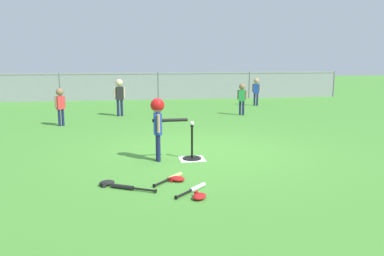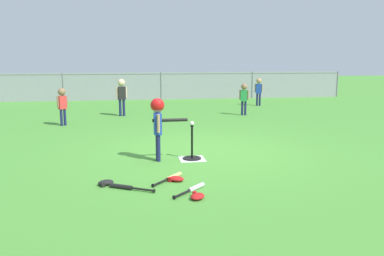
{
  "view_description": "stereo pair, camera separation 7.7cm",
  "coord_description": "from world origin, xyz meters",
  "px_view_note": "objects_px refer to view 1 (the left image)",
  "views": [
    {
      "loc": [
        -1.37,
        -7.13,
        1.73
      ],
      "look_at": [
        -0.26,
        -0.54,
        0.55
      ],
      "focal_mm": 36.96,
      "sensor_mm": 36.0,
      "label": 1
    },
    {
      "loc": [
        -1.29,
        -7.14,
        1.73
      ],
      "look_at": [
        -0.26,
        -0.54,
        0.55
      ],
      "focal_mm": 36.96,
      "sensor_mm": 36.0,
      "label": 2
    }
  ],
  "objects_px": {
    "glove_by_plate": "(199,196)",
    "glove_tossed_aside": "(177,179)",
    "spare_bat_wood": "(172,178)",
    "fielder_deep_center": "(256,88)",
    "spare_bat_black": "(127,187)",
    "batting_tee": "(192,154)",
    "baseball_on_tee": "(192,123)",
    "fielder_deep_left": "(242,95)",
    "fielder_deep_right": "(60,102)",
    "batter_child": "(158,117)",
    "spare_bat_silver": "(195,189)",
    "fielder_near_left": "(119,92)",
    "glove_near_bats": "(107,183)"
  },
  "relations": [
    {
      "from": "glove_by_plate",
      "to": "glove_tossed_aside",
      "type": "xyz_separation_m",
      "value": [
        -0.18,
        0.76,
        0.0
      ]
    },
    {
      "from": "spare_bat_wood",
      "to": "glove_tossed_aside",
      "type": "xyz_separation_m",
      "value": [
        0.07,
        -0.08,
        0.01
      ]
    },
    {
      "from": "fielder_deep_center",
      "to": "spare_bat_black",
      "type": "distance_m",
      "value": 10.07
    },
    {
      "from": "batting_tee",
      "to": "baseball_on_tee",
      "type": "height_order",
      "value": "baseball_on_tee"
    },
    {
      "from": "fielder_deep_center",
      "to": "glove_by_plate",
      "type": "relative_size",
      "value": 3.74
    },
    {
      "from": "fielder_deep_left",
      "to": "fielder_deep_center",
      "type": "height_order",
      "value": "fielder_deep_center"
    },
    {
      "from": "batting_tee",
      "to": "fielder_deep_right",
      "type": "relative_size",
      "value": 0.61
    },
    {
      "from": "batter_child",
      "to": "fielder_deep_left",
      "type": "relative_size",
      "value": 1.1
    },
    {
      "from": "baseball_on_tee",
      "to": "spare_bat_silver",
      "type": "distance_m",
      "value": 1.78
    },
    {
      "from": "baseball_on_tee",
      "to": "fielder_deep_center",
      "type": "bearing_deg",
      "value": 63.77
    },
    {
      "from": "spare_bat_silver",
      "to": "glove_by_plate",
      "type": "xyz_separation_m",
      "value": [
        0.0,
        -0.31,
        0.01
      ]
    },
    {
      "from": "glove_by_plate",
      "to": "fielder_deep_right",
      "type": "bearing_deg",
      "value": 113.25
    },
    {
      "from": "spare_bat_wood",
      "to": "spare_bat_black",
      "type": "xyz_separation_m",
      "value": [
        -0.64,
        -0.33,
        0.0
      ]
    },
    {
      "from": "fielder_deep_center",
      "to": "glove_tossed_aside",
      "type": "bearing_deg",
      "value": -115.26
    },
    {
      "from": "glove_tossed_aside",
      "to": "spare_bat_black",
      "type": "bearing_deg",
      "value": -160.61
    },
    {
      "from": "batting_tee",
      "to": "spare_bat_silver",
      "type": "relative_size",
      "value": 1.2
    },
    {
      "from": "fielder_near_left",
      "to": "spare_bat_silver",
      "type": "relative_size",
      "value": 2.27
    },
    {
      "from": "baseball_on_tee",
      "to": "glove_tossed_aside",
      "type": "relative_size",
      "value": 0.27
    },
    {
      "from": "baseball_on_tee",
      "to": "batting_tee",
      "type": "bearing_deg",
      "value": 0.0
    },
    {
      "from": "fielder_deep_center",
      "to": "spare_bat_wood",
      "type": "height_order",
      "value": "fielder_deep_center"
    },
    {
      "from": "fielder_deep_left",
      "to": "glove_by_plate",
      "type": "relative_size",
      "value": 3.6
    },
    {
      "from": "fielder_deep_center",
      "to": "spare_bat_wood",
      "type": "relative_size",
      "value": 1.89
    },
    {
      "from": "fielder_deep_right",
      "to": "spare_bat_silver",
      "type": "distance_m",
      "value": 6.18
    },
    {
      "from": "fielder_near_left",
      "to": "fielder_deep_right",
      "type": "height_order",
      "value": "fielder_near_left"
    },
    {
      "from": "fielder_deep_center",
      "to": "spare_bat_black",
      "type": "xyz_separation_m",
      "value": [
        -4.77,
        -8.84,
        -0.62
      ]
    },
    {
      "from": "fielder_near_left",
      "to": "batter_child",
      "type": "bearing_deg",
      "value": -82.58
    },
    {
      "from": "baseball_on_tee",
      "to": "spare_bat_black",
      "type": "relative_size",
      "value": 0.12
    },
    {
      "from": "spare_bat_black",
      "to": "glove_by_plate",
      "type": "distance_m",
      "value": 1.03
    },
    {
      "from": "fielder_near_left",
      "to": "glove_by_plate",
      "type": "bearing_deg",
      "value": -81.92
    },
    {
      "from": "batting_tee",
      "to": "glove_by_plate",
      "type": "xyz_separation_m",
      "value": [
        -0.24,
        -1.97,
        -0.05
      ]
    },
    {
      "from": "fielder_deep_left",
      "to": "spare_bat_wood",
      "type": "relative_size",
      "value": 1.81
    },
    {
      "from": "fielder_deep_center",
      "to": "spare_bat_black",
      "type": "relative_size",
      "value": 1.67
    },
    {
      "from": "batting_tee",
      "to": "fielder_deep_left",
      "type": "bearing_deg",
      "value": 64.62
    },
    {
      "from": "glove_near_bats",
      "to": "batter_child",
      "type": "bearing_deg",
      "value": 55.92
    },
    {
      "from": "glove_tossed_aside",
      "to": "fielder_deep_center",
      "type": "bearing_deg",
      "value": 64.74
    },
    {
      "from": "batter_child",
      "to": "glove_by_plate",
      "type": "distance_m",
      "value": 2.11
    },
    {
      "from": "baseball_on_tee",
      "to": "spare_bat_wood",
      "type": "bearing_deg",
      "value": -113.26
    },
    {
      "from": "batter_child",
      "to": "fielder_deep_center",
      "type": "relative_size",
      "value": 1.06
    },
    {
      "from": "batter_child",
      "to": "glove_tossed_aside",
      "type": "relative_size",
      "value": 3.96
    },
    {
      "from": "spare_bat_silver",
      "to": "glove_near_bats",
      "type": "height_order",
      "value": "glove_near_bats"
    },
    {
      "from": "fielder_near_left",
      "to": "fielder_deep_left",
      "type": "height_order",
      "value": "fielder_near_left"
    },
    {
      "from": "fielder_deep_center",
      "to": "spare_bat_silver",
      "type": "xyz_separation_m",
      "value": [
        -3.88,
        -9.04,
        -0.62
      ]
    },
    {
      "from": "batting_tee",
      "to": "glove_near_bats",
      "type": "height_order",
      "value": "batting_tee"
    },
    {
      "from": "fielder_deep_center",
      "to": "spare_bat_silver",
      "type": "distance_m",
      "value": 9.86
    },
    {
      "from": "baseball_on_tee",
      "to": "fielder_deep_center",
      "type": "relative_size",
      "value": 0.07
    },
    {
      "from": "fielder_deep_right",
      "to": "fielder_deep_left",
      "type": "bearing_deg",
      "value": 12.18
    },
    {
      "from": "baseball_on_tee",
      "to": "fielder_deep_right",
      "type": "distance_m",
      "value": 4.83
    },
    {
      "from": "fielder_near_left",
      "to": "fielder_deep_left",
      "type": "relative_size",
      "value": 1.15
    },
    {
      "from": "fielder_deep_left",
      "to": "spare_bat_wood",
      "type": "height_order",
      "value": "fielder_deep_left"
    },
    {
      "from": "baseball_on_tee",
      "to": "fielder_deep_left",
      "type": "xyz_separation_m",
      "value": [
        2.4,
        5.07,
        -0.0
      ]
    }
  ]
}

